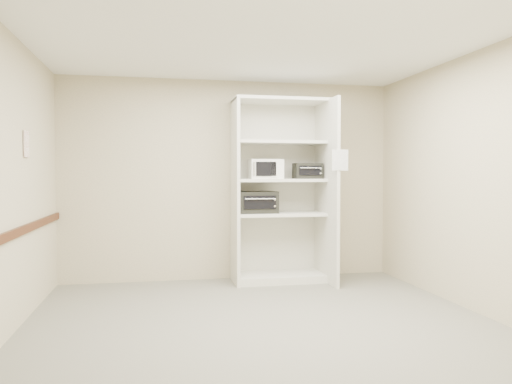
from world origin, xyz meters
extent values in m
cube|color=slate|center=(0.00, 0.00, 0.00)|extent=(4.50, 4.00, 0.01)
cube|color=white|center=(0.00, 0.00, 2.70)|extent=(4.50, 4.00, 0.01)
cube|color=beige|center=(0.00, 2.00, 1.35)|extent=(4.50, 0.02, 2.70)
cube|color=beige|center=(0.00, -2.00, 1.35)|extent=(4.50, 0.02, 2.70)
cube|color=beige|center=(-2.25, 0.00, 1.35)|extent=(0.02, 4.00, 2.70)
cube|color=beige|center=(2.25, 0.00, 1.35)|extent=(0.02, 4.00, 2.70)
cube|color=silver|center=(0.02, 1.68, 1.20)|extent=(0.04, 0.60, 2.40)
cube|color=silver|center=(1.22, 1.53, 1.20)|extent=(0.04, 0.90, 2.40)
cube|color=silver|center=(0.62, 1.99, 1.20)|extent=(1.24, 0.02, 2.40)
cube|color=silver|center=(0.62, 1.70, 0.05)|extent=(1.16, 0.56, 0.10)
cube|color=silver|center=(0.62, 1.70, 0.90)|extent=(1.16, 0.56, 0.04)
cube|color=silver|center=(0.62, 1.70, 1.35)|extent=(1.16, 0.56, 0.04)
cube|color=silver|center=(0.62, 1.70, 1.85)|extent=(1.16, 0.56, 0.04)
cube|color=silver|center=(0.62, 1.70, 2.40)|extent=(1.24, 0.60, 0.04)
cube|color=white|center=(0.44, 1.72, 1.50)|extent=(0.43, 0.33, 0.26)
cube|color=black|center=(1.00, 1.68, 1.47)|extent=(0.37, 0.29, 0.21)
cube|color=black|center=(0.31, 1.70, 1.06)|extent=(0.52, 0.40, 0.28)
cube|color=white|center=(1.23, 1.07, 1.60)|extent=(0.20, 0.01, 0.25)
cube|color=#3B180A|center=(-2.23, 0.00, 0.90)|extent=(0.04, 3.98, 0.08)
cube|color=white|center=(-2.24, 0.51, 1.73)|extent=(0.01, 0.19, 0.26)
camera|label=1|loc=(-0.98, -4.75, 1.43)|focal=35.00mm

